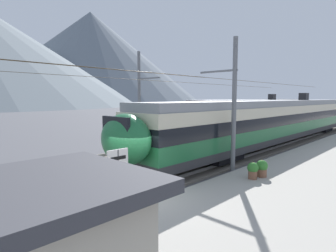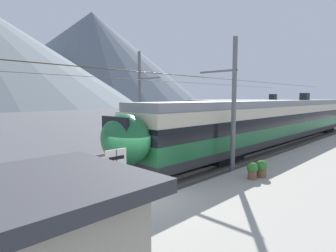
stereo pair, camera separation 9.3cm
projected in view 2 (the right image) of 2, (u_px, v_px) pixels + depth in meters
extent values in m
plane|color=#4C4C51|center=(132.00, 203.00, 10.72)|extent=(400.00, 400.00, 0.00)
cube|color=#A39E93|center=(249.00, 246.00, 7.25)|extent=(120.00, 7.93, 0.35)
cube|color=#6B6359|center=(113.00, 193.00, 11.63)|extent=(120.00, 3.00, 0.12)
cube|color=gray|center=(123.00, 194.00, 11.11)|extent=(120.00, 0.07, 0.16)
cube|color=gray|center=(103.00, 186.00, 12.11)|extent=(120.00, 0.07, 0.16)
cube|color=#6B6359|center=(54.00, 169.00, 15.65)|extent=(120.00, 3.00, 0.12)
cube|color=gray|center=(60.00, 168.00, 15.14)|extent=(120.00, 0.07, 0.16)
cube|color=gray|center=(49.00, 164.00, 16.13)|extent=(120.00, 0.07, 0.16)
cube|color=#2D2D30|center=(283.00, 134.00, 24.26)|extent=(33.31, 2.93, 0.45)
cube|color=#1E6638|center=(283.00, 126.00, 24.19)|extent=(33.31, 2.93, 0.85)
cube|color=black|center=(284.00, 117.00, 24.11)|extent=(33.31, 2.97, 0.75)
cube|color=beige|center=(284.00, 109.00, 24.04)|extent=(33.31, 2.93, 0.65)
cube|color=gray|center=(284.00, 103.00, 23.98)|extent=(33.01, 2.73, 0.45)
cube|color=black|center=(216.00, 156.00, 16.96)|extent=(2.80, 2.34, 0.42)
cube|color=black|center=(319.00, 129.00, 31.64)|extent=(2.80, 2.34, 0.42)
ellipsoid|color=#1E6638|center=(125.00, 140.00, 11.89)|extent=(1.80, 2.69, 2.25)
cube|color=black|center=(115.00, 131.00, 11.49)|extent=(0.16, 1.76, 1.19)
cube|color=black|center=(305.00, 96.00, 27.47)|extent=(0.90, 0.70, 0.70)
cube|color=#2D2D30|center=(259.00, 124.00, 33.40)|extent=(24.30, 3.00, 0.45)
cube|color=maroon|center=(259.00, 118.00, 33.33)|extent=(24.30, 3.00, 0.85)
cube|color=black|center=(259.00, 112.00, 33.25)|extent=(24.30, 3.04, 0.75)
cube|color=silver|center=(260.00, 106.00, 33.18)|extent=(24.30, 3.00, 0.65)
cube|color=gray|center=(260.00, 101.00, 33.12)|extent=(24.00, 2.80, 0.45)
cube|color=black|center=(225.00, 133.00, 28.09)|extent=(2.80, 2.40, 0.42)
cube|color=black|center=(284.00, 123.00, 38.80)|extent=(2.80, 2.40, 0.42)
ellipsoid|color=maroon|center=(193.00, 118.00, 24.23)|extent=(1.80, 2.76, 2.25)
cube|color=black|center=(189.00, 114.00, 23.83)|extent=(0.16, 1.80, 1.19)
cube|color=black|center=(273.00, 97.00, 35.66)|extent=(0.90, 0.70, 0.70)
cylinder|color=slate|center=(234.00, 107.00, 14.22)|extent=(0.24, 0.24, 7.16)
cube|color=slate|center=(218.00, 71.00, 14.73)|extent=(0.10, 2.33, 0.10)
cylinder|color=#473823|center=(203.00, 77.00, 15.46)|extent=(40.29, 0.02, 0.02)
cylinder|color=slate|center=(140.00, 100.00, 22.71)|extent=(0.24, 0.24, 7.83)
cube|color=slate|center=(149.00, 78.00, 21.74)|extent=(0.10, 2.59, 0.10)
cylinder|color=#473823|center=(159.00, 81.00, 20.96)|extent=(40.29, 0.02, 0.02)
cylinder|color=#59595B|center=(117.00, 187.00, 8.02)|extent=(0.08, 0.08, 2.25)
cube|color=silver|center=(116.00, 158.00, 7.93)|extent=(0.70, 0.06, 0.50)
cube|color=black|center=(117.00, 158.00, 7.91)|extent=(0.52, 0.01, 0.10)
cylinder|color=#383842|center=(79.00, 243.00, 6.28)|extent=(0.14, 0.14, 0.82)
cylinder|color=#383842|center=(85.00, 241.00, 6.39)|extent=(0.14, 0.14, 0.82)
ellipsoid|color=navy|center=(81.00, 212.00, 6.26)|extent=(0.36, 0.22, 0.62)
sphere|color=tan|center=(80.00, 193.00, 6.22)|extent=(0.22, 0.22, 0.22)
cylinder|color=navy|center=(72.00, 217.00, 6.11)|extent=(0.09, 0.09, 0.58)
cylinder|color=navy|center=(90.00, 211.00, 6.42)|extent=(0.09, 0.09, 0.58)
cube|color=black|center=(104.00, 241.00, 6.97)|extent=(0.32, 0.18, 0.23)
torus|color=black|center=(104.00, 234.00, 6.96)|extent=(0.16, 0.02, 0.16)
cube|color=maroon|center=(126.00, 216.00, 8.41)|extent=(0.32, 0.18, 0.26)
torus|color=maroon|center=(126.00, 210.00, 8.39)|extent=(0.16, 0.02, 0.16)
cylinder|color=brown|center=(252.00, 175.00, 12.64)|extent=(0.41, 0.41, 0.37)
sphere|color=#33752D|center=(252.00, 168.00, 12.61)|extent=(0.51, 0.51, 0.51)
sphere|color=red|center=(252.00, 165.00, 12.60)|extent=(0.28, 0.28, 0.28)
cylinder|color=brown|center=(261.00, 173.00, 12.99)|extent=(0.46, 0.46, 0.37)
sphere|color=#33752D|center=(261.00, 166.00, 12.95)|extent=(0.54, 0.54, 0.54)
sphere|color=red|center=(262.00, 163.00, 12.94)|extent=(0.30, 0.30, 0.30)
cone|color=slate|center=(93.00, 58.00, 209.96)|extent=(167.29, 167.29, 68.38)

